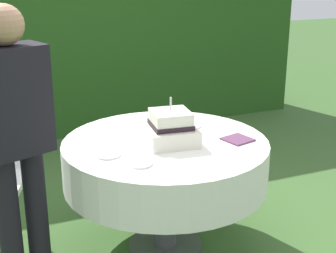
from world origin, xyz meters
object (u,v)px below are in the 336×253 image
at_px(standing_person, 15,139).
at_px(serving_plate_right, 108,155).
at_px(serving_plate_near, 163,116).
at_px(serving_plate_far, 190,126).
at_px(cake_table, 165,162).
at_px(napkin_stack, 238,139).
at_px(wedding_cake, 171,129).
at_px(serving_plate_left, 141,164).

bearing_deg(standing_person, serving_plate_right, 6.53).
distance_m(serving_plate_near, serving_plate_right, 0.80).
xyz_separation_m(serving_plate_near, serving_plate_far, (0.09, -0.27, 0.00)).
height_order(serving_plate_far, serving_plate_right, same).
distance_m(cake_table, napkin_stack, 0.47).
distance_m(cake_table, wedding_cake, 0.24).
height_order(serving_plate_near, serving_plate_left, same).
distance_m(serving_plate_far, serving_plate_right, 0.71).
xyz_separation_m(serving_plate_near, serving_plate_right, (-0.57, -0.56, 0.00)).
bearing_deg(standing_person, serving_plate_left, -12.50).
bearing_deg(serving_plate_right, napkin_stack, -4.95).
bearing_deg(standing_person, serving_plate_far, 16.52).
relative_size(serving_plate_far, standing_person, 0.09).
distance_m(serving_plate_far, napkin_stack, 0.39).
bearing_deg(wedding_cake, serving_plate_left, -139.49).
bearing_deg(serving_plate_near, serving_plate_far, -72.68).
relative_size(serving_plate_far, serving_plate_right, 1.00).
distance_m(serving_plate_left, standing_person, 0.67).
relative_size(wedding_cake, napkin_stack, 2.09).
distance_m(serving_plate_left, napkin_stack, 0.69).
height_order(serving_plate_near, serving_plate_far, same).
bearing_deg(serving_plate_right, standing_person, -173.47).
relative_size(wedding_cake, serving_plate_right, 2.27).
relative_size(serving_plate_near, standing_person, 0.09).
bearing_deg(serving_plate_right, cake_table, 13.35).
height_order(cake_table, serving_plate_near, serving_plate_near).
relative_size(wedding_cake, serving_plate_left, 2.52).
xyz_separation_m(serving_plate_left, serving_plate_right, (-0.12, 0.20, 0.00)).
bearing_deg(cake_table, wedding_cake, -65.03).
xyz_separation_m(serving_plate_left, napkin_stack, (0.68, 0.13, -0.00)).
relative_size(cake_table, serving_plate_left, 9.66).
bearing_deg(serving_plate_far, serving_plate_near, 107.32).
distance_m(serving_plate_near, napkin_stack, 0.67).
xyz_separation_m(serving_plate_near, serving_plate_left, (-0.44, -0.75, 0.00)).
xyz_separation_m(wedding_cake, standing_person, (-0.91, -0.11, 0.10)).
relative_size(serving_plate_near, serving_plate_far, 1.02).
distance_m(wedding_cake, serving_plate_far, 0.35).
xyz_separation_m(serving_plate_left, standing_person, (-0.62, 0.14, 0.19)).
bearing_deg(serving_plate_near, wedding_cake, -107.13).
xyz_separation_m(serving_plate_near, napkin_stack, (0.24, -0.63, -0.00)).
bearing_deg(serving_plate_left, napkin_stack, 10.46).
bearing_deg(serving_plate_right, serving_plate_near, 44.53).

